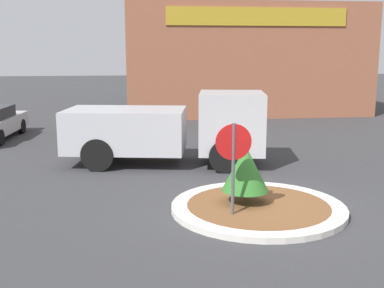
% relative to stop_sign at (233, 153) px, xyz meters
% --- Properties ---
extents(ground_plane, '(120.00, 120.00, 0.00)m').
position_rel_stop_sign_xyz_m(ground_plane, '(0.70, 0.53, -1.44)').
color(ground_plane, '#38383A').
extents(traffic_island, '(3.89, 3.89, 0.13)m').
position_rel_stop_sign_xyz_m(traffic_island, '(0.70, 0.53, -1.37)').
color(traffic_island, beige).
rests_on(traffic_island, ground_plane).
extents(stop_sign, '(0.75, 0.07, 2.07)m').
position_rel_stop_sign_xyz_m(stop_sign, '(0.00, 0.00, 0.00)').
color(stop_sign, '#4C4C51').
rests_on(stop_sign, ground_plane).
extents(island_shrub, '(1.05, 1.05, 1.31)m').
position_rel_stop_sign_xyz_m(island_shrub, '(0.44, 0.73, -0.51)').
color(island_shrub, brown).
rests_on(island_shrub, traffic_island).
extents(utility_truck, '(6.37, 3.19, 2.26)m').
position_rel_stop_sign_xyz_m(utility_truck, '(-0.89, 5.24, -0.27)').
color(utility_truck, '#B2B2B7').
rests_on(utility_truck, ground_plane).
extents(storefront_building, '(13.22, 6.07, 6.00)m').
position_rel_stop_sign_xyz_m(storefront_building, '(4.37, 17.75, 1.56)').
color(storefront_building, '#93563D').
rests_on(storefront_building, ground_plane).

